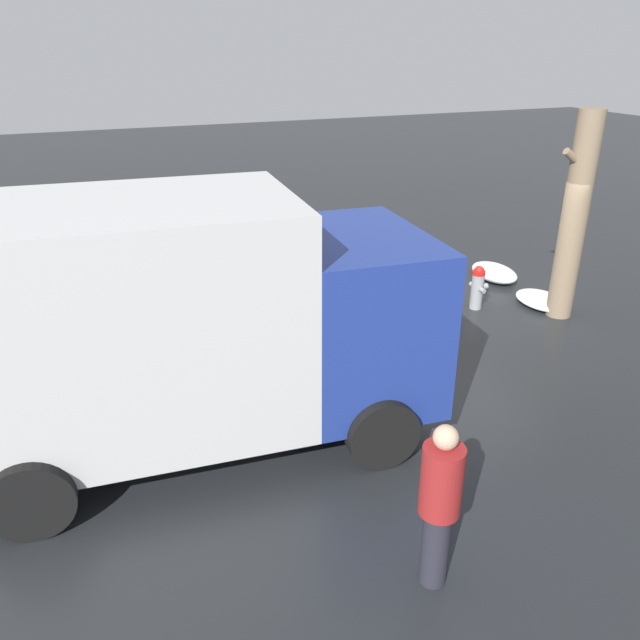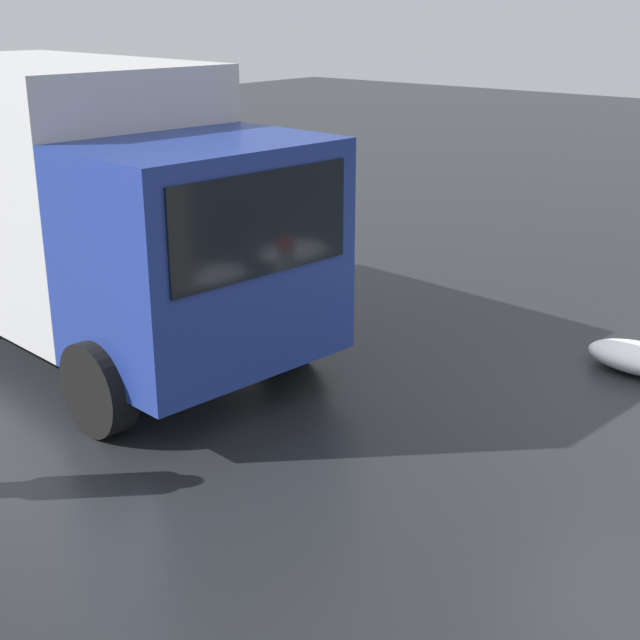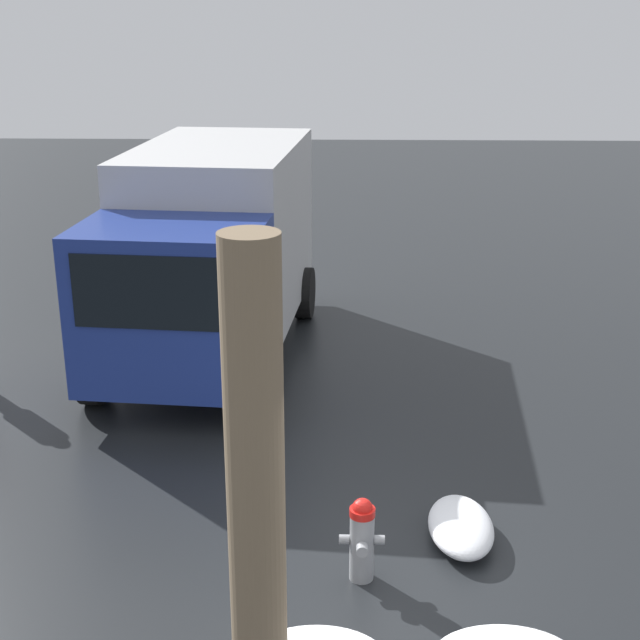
% 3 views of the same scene
% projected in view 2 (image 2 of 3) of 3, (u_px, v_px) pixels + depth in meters
% --- Properties ---
extents(delivery_truck, '(6.06, 3.10, 3.16)m').
position_uv_depth(delivery_truck, '(80.00, 199.00, 9.92)').
color(delivery_truck, navy).
rests_on(delivery_truck, ground_plane).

